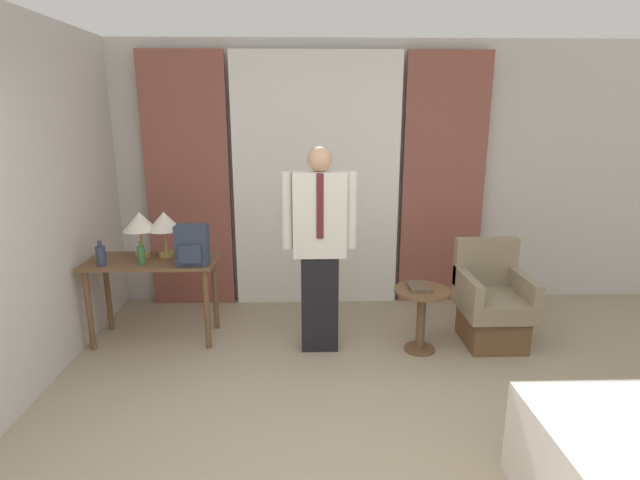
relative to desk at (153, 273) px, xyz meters
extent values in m
cube|color=beige|center=(1.46, 1.01, 0.73)|extent=(10.00, 0.06, 2.70)
cube|color=white|center=(1.46, 0.88, 0.67)|extent=(1.69, 0.06, 2.58)
cube|color=brown|center=(0.15, 0.88, 0.67)|extent=(0.85, 0.06, 2.58)
cube|color=brown|center=(2.77, 0.88, 0.67)|extent=(0.85, 0.06, 2.58)
cube|color=brown|center=(0.00, 0.00, 0.11)|extent=(1.11, 0.53, 0.03)
cylinder|color=brown|center=(-0.50, -0.21, -0.27)|extent=(0.05, 0.05, 0.72)
cylinder|color=brown|center=(0.50, -0.21, -0.27)|extent=(0.05, 0.05, 0.72)
cylinder|color=brown|center=(-0.50, 0.21, -0.27)|extent=(0.05, 0.05, 0.72)
cylinder|color=brown|center=(0.50, 0.21, -0.27)|extent=(0.05, 0.05, 0.72)
cylinder|color=tan|center=(-0.11, 0.10, 0.14)|extent=(0.13, 0.13, 0.04)
cylinder|color=tan|center=(-0.11, 0.10, 0.26)|extent=(0.02, 0.02, 0.20)
cone|color=silver|center=(-0.11, 0.10, 0.44)|extent=(0.29, 0.29, 0.16)
cylinder|color=tan|center=(0.11, 0.10, 0.14)|extent=(0.13, 0.13, 0.04)
cylinder|color=tan|center=(0.11, 0.10, 0.26)|extent=(0.02, 0.02, 0.20)
cone|color=silver|center=(0.11, 0.10, 0.44)|extent=(0.29, 0.29, 0.16)
cylinder|color=#2D3851|center=(-0.37, -0.16, 0.20)|extent=(0.08, 0.08, 0.17)
cylinder|color=#2D3851|center=(-0.37, -0.16, 0.31)|extent=(0.03, 0.03, 0.05)
cylinder|color=#336638|center=(-0.04, -0.15, 0.20)|extent=(0.06, 0.06, 0.16)
cylinder|color=#336638|center=(-0.04, -0.15, 0.30)|extent=(0.03, 0.03, 0.04)
cube|color=#2D384C|center=(0.40, -0.16, 0.29)|extent=(0.26, 0.16, 0.34)
cube|color=#2D384C|center=(0.40, -0.25, 0.24)|extent=(0.18, 0.03, 0.15)
cube|color=black|center=(1.46, -0.24, -0.21)|extent=(0.31, 0.17, 0.84)
cube|color=silver|center=(1.46, -0.24, 0.56)|extent=(0.43, 0.19, 0.70)
cube|color=#5B1E23|center=(1.46, -0.34, 0.65)|extent=(0.06, 0.01, 0.52)
cylinder|color=silver|center=(1.20, -0.24, 0.60)|extent=(0.10, 0.10, 0.63)
cylinder|color=silver|center=(1.72, -0.24, 0.60)|extent=(0.10, 0.10, 0.63)
sphere|color=tan|center=(1.46, -0.24, 1.01)|extent=(0.20, 0.20, 0.20)
cube|color=brown|center=(2.99, -0.19, -0.48)|extent=(0.48, 0.53, 0.30)
cube|color=gray|center=(2.99, -0.19, -0.25)|extent=(0.57, 0.63, 0.16)
cube|color=gray|center=(2.99, 0.09, 0.05)|extent=(0.57, 0.10, 0.44)
cube|color=gray|center=(2.75, -0.19, -0.08)|extent=(0.08, 0.63, 0.18)
cube|color=gray|center=(3.23, -0.19, -0.08)|extent=(0.08, 0.63, 0.18)
cylinder|color=brown|center=(2.32, -0.31, -0.61)|extent=(0.26, 0.26, 0.02)
cylinder|color=brown|center=(2.32, -0.31, -0.36)|extent=(0.08, 0.08, 0.53)
cylinder|color=brown|center=(2.32, -0.31, -0.08)|extent=(0.47, 0.47, 0.02)
cube|color=brown|center=(2.30, -0.28, -0.05)|extent=(0.17, 0.24, 0.03)
camera|label=1|loc=(1.35, -4.21, 1.38)|focal=28.00mm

